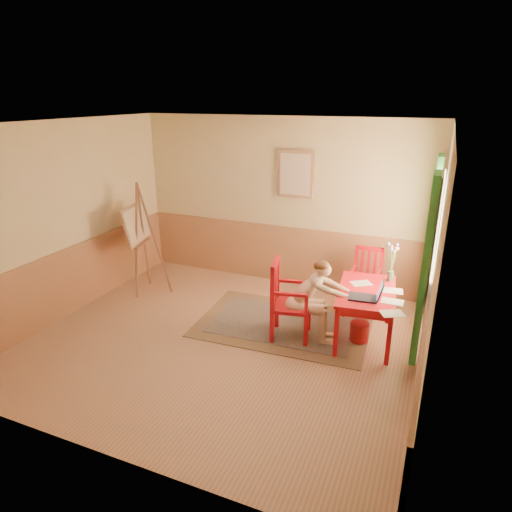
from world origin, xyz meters
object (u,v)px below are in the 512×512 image
at_px(chair_left, 287,300).
at_px(figure, 311,297).
at_px(easel, 139,228).
at_px(table, 366,296).
at_px(laptop, 369,295).
at_px(chair_back, 366,280).

xyz_separation_m(chair_left, figure, (0.31, 0.05, 0.08)).
distance_m(chair_left, easel, 2.81).
distance_m(chair_left, figure, 0.32).
bearing_deg(table, laptop, -77.58).
relative_size(chair_left, easel, 0.59).
xyz_separation_m(chair_left, easel, (-2.71, 0.52, 0.54)).
distance_m(table, figure, 0.73).
relative_size(chair_left, laptop, 2.45).
xyz_separation_m(chair_back, figure, (-0.51, -1.21, 0.15)).
xyz_separation_m(figure, easel, (-3.02, 0.47, 0.46)).
relative_size(table, chair_back, 1.33).
bearing_deg(figure, table, 23.53).
bearing_deg(figure, chair_back, 67.00).
height_order(table, figure, figure).
relative_size(figure, laptop, 2.55).
height_order(figure, laptop, figure).
relative_size(chair_left, figure, 0.96).
relative_size(table, chair_left, 1.17).
height_order(table, easel, easel).
bearing_deg(table, figure, -156.47).
distance_m(table, chair_left, 1.03).
bearing_deg(laptop, easel, 173.17).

